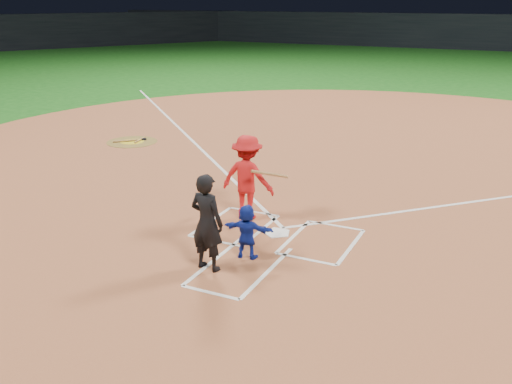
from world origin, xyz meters
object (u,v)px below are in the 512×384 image
at_px(on_deck_circle, 132,142).
at_px(catcher, 247,232).
at_px(umpire, 207,222).
at_px(home_plate, 277,233).
at_px(batter_at_plate, 247,177).

height_order(on_deck_circle, catcher, catcher).
bearing_deg(catcher, umpire, 53.54).
distance_m(home_plate, umpire, 2.27).
xyz_separation_m(on_deck_circle, catcher, (7.54, -6.42, 0.52)).
bearing_deg(batter_at_plate, umpire, -79.60).
height_order(on_deck_circle, batter_at_plate, batter_at_plate).
height_order(home_plate, batter_at_plate, batter_at_plate).
height_order(on_deck_circle, umpire, umpire).
bearing_deg(catcher, batter_at_plate, -69.65).
bearing_deg(batter_at_plate, home_plate, -29.19).
xyz_separation_m(home_plate, batter_at_plate, (-0.95, 0.53, 0.93)).
distance_m(on_deck_circle, catcher, 9.92).
xyz_separation_m(catcher, batter_at_plate, (-0.90, 1.84, 0.41)).
xyz_separation_m(home_plate, on_deck_circle, (-7.60, 5.12, -0.00)).
distance_m(on_deck_circle, umpire, 10.12).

